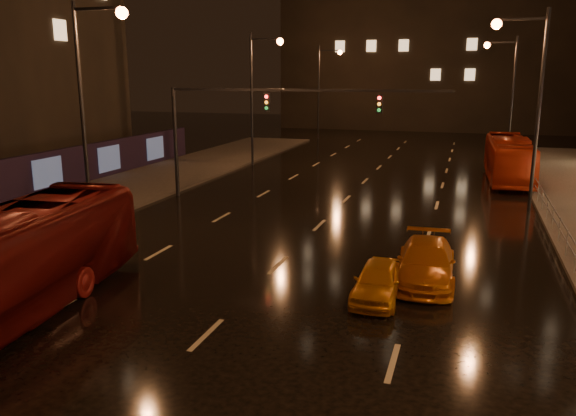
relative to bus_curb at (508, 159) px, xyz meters
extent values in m
plane|color=black|center=(-9.00, -11.13, -1.47)|extent=(140.00, 140.00, 0.00)
cube|color=#38332D|center=(-22.50, -16.13, -1.39)|extent=(7.00, 70.00, 0.15)
cylinder|color=black|center=(-18.60, -11.13, 1.63)|extent=(0.22, 0.22, 6.20)
cube|color=black|center=(-11.00, -11.13, 4.63)|extent=(15.20, 0.14, 0.14)
cube|color=black|center=(-13.00, -11.13, 3.98)|extent=(0.32, 0.18, 0.95)
cube|color=black|center=(-7.00, -11.13, 3.98)|extent=(0.32, 0.18, 0.95)
sphere|color=#FF1E19|center=(-13.00, -11.25, 4.28)|extent=(0.18, 0.18, 0.18)
cylinder|color=#99999E|center=(1.20, 12.87, -0.82)|extent=(0.04, 0.04, 1.00)
cube|color=#99999E|center=(1.20, -13.13, -0.37)|extent=(0.05, 56.00, 0.05)
cube|color=#99999E|center=(1.20, -13.13, -0.77)|extent=(0.05, 56.00, 0.05)
imported|color=#A72710|center=(0.00, 0.00, 0.00)|extent=(2.77, 10.61, 2.94)
imported|color=orange|center=(-5.00, -23.19, -0.88)|extent=(1.39, 3.43, 1.17)
imported|color=#CA6913|center=(-3.70, -21.13, -0.80)|extent=(2.07, 4.68, 1.34)
camera|label=1|loc=(-2.63, -39.74, 5.33)|focal=35.00mm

